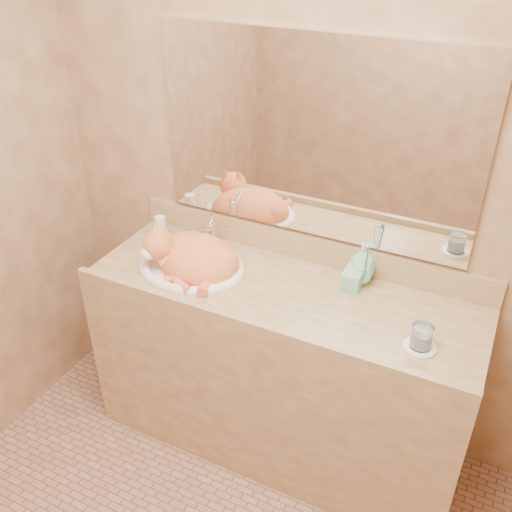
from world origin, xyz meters
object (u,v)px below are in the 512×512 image
at_px(cat, 191,256).
at_px(toothbrush_cup, 362,278).
at_px(vanity_counter, 279,370).
at_px(sink_basin, 190,254).
at_px(water_glass, 422,336).
at_px(soap_dispenser, 350,276).

height_order(cat, toothbrush_cup, cat).
height_order(vanity_counter, sink_basin, sink_basin).
height_order(vanity_counter, water_glass, water_glass).
bearing_deg(sink_basin, vanity_counter, 3.26).
distance_m(vanity_counter, cat, 0.64).
bearing_deg(sink_basin, soap_dispenser, 11.35).
relative_size(vanity_counter, toothbrush_cup, 14.25).
xyz_separation_m(vanity_counter, sink_basin, (-0.41, -0.02, 0.50)).
distance_m(vanity_counter, sink_basin, 0.64).
relative_size(vanity_counter, cat, 4.11).
distance_m(vanity_counter, soap_dispenser, 0.57).
height_order(sink_basin, water_glass, sink_basin).
distance_m(toothbrush_cup, water_glass, 0.39).
height_order(sink_basin, soap_dispenser, soap_dispenser).
relative_size(soap_dispenser, toothbrush_cup, 1.47).
bearing_deg(water_glass, cat, 175.06).
distance_m(vanity_counter, toothbrush_cup, 0.58).
relative_size(vanity_counter, sink_basin, 3.50).
height_order(soap_dispenser, water_glass, soap_dispenser).
distance_m(vanity_counter, water_glass, 0.75).
height_order(vanity_counter, toothbrush_cup, toothbrush_cup).
xyz_separation_m(vanity_counter, water_glass, (0.57, -0.10, 0.48)).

